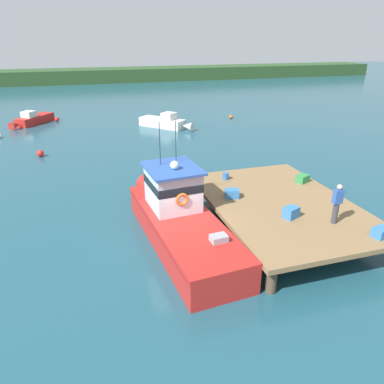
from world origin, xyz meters
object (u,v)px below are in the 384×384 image
deckhand_by_the_boat (337,203)px  mooring_buoy_channel_marker (40,153)px  mooring_buoy_spare_mooring (231,117)px  main_fishing_boat (178,216)px  moored_boat_far_left (32,120)px  crate_single_far (232,193)px  moored_boat_outer_mooring (166,122)px  bait_bucket (226,176)px  crate_single_by_cleat (291,212)px  crate_stack_near_edge (381,232)px  mooring_buoy_inshore (57,119)px  crate_stack_mid_dock (303,179)px

deckhand_by_the_boat → mooring_buoy_channel_marker: size_ratio=3.31×
mooring_buoy_channel_marker → mooring_buoy_spare_mooring: bearing=24.4°
main_fishing_boat → moored_boat_far_left: main_fishing_boat is taller
crate_single_far → moored_boat_outer_mooring: size_ratio=0.12×
crate_single_far → bait_bucket: bearing=75.1°
moored_boat_far_left → mooring_buoy_spare_mooring: size_ratio=12.76×
crate_single_by_cleat → moored_boat_outer_mooring: bearing=90.3°
deckhand_by_the_boat → mooring_buoy_spare_mooring: 25.71m
main_fishing_boat → deckhand_by_the_boat: (5.64, -2.69, 1.05)m
crate_stack_near_edge → mooring_buoy_spare_mooring: (5.13, 26.33, -1.19)m
crate_single_by_cleat → mooring_buoy_channel_marker: crate_single_by_cleat is taller
deckhand_by_the_boat → moored_boat_outer_mooring: (-1.50, 22.88, -1.56)m
crate_single_by_cleat → mooring_buoy_inshore: (-10.19, 27.84, -1.21)m
crate_single_by_cleat → mooring_buoy_spare_mooring: (7.46, 24.02, -1.24)m
crate_stack_mid_dock → mooring_buoy_inshore: size_ratio=1.37×
deckhand_by_the_boat → crate_single_far: bearing=130.3°
crate_single_far → crate_stack_near_edge: (3.85, -4.85, -0.02)m
bait_bucket → mooring_buoy_spare_mooring: (8.39, 19.25, -1.18)m
crate_stack_near_edge → moored_boat_outer_mooring: crate_stack_near_edge is taller
crate_single_by_cleat → moored_boat_outer_mooring: 22.00m
crate_stack_near_edge → deckhand_by_the_boat: bearing=123.5°
crate_stack_mid_dock → mooring_buoy_inshore: (-12.82, 24.59, -1.17)m
crate_stack_near_edge → mooring_buoy_channel_marker: (-13.18, 18.03, -1.14)m
mooring_buoy_spare_mooring → deckhand_by_the_boat: bearing=-103.7°
crate_stack_near_edge → mooring_buoy_channel_marker: size_ratio=1.22×
crate_single_by_cleat → moored_boat_far_left: (-12.43, 27.28, -0.97)m
moored_boat_outer_mooring → mooring_buoy_channel_marker: moored_boat_outer_mooring is taller
moored_boat_far_left → mooring_buoy_channel_marker: bearing=-82.2°
mooring_buoy_inshore → crate_single_far: bearing=-71.1°
crate_single_far → deckhand_by_the_boat: deckhand_by_the_boat is taller
crate_single_far → bait_bucket: size_ratio=1.76×
mooring_buoy_spare_mooring → crate_stack_near_edge: bearing=-101.0°
bait_bucket → deckhand_by_the_boat: size_ratio=0.21×
deckhand_by_the_boat → main_fishing_boat: bearing=154.5°
deckhand_by_the_boat → moored_boat_outer_mooring: bearing=93.7°
main_fishing_boat → mooring_buoy_spare_mooring: size_ratio=25.95×
mooring_buoy_inshore → mooring_buoy_spare_mooring: bearing=-12.2°
main_fishing_boat → bait_bucket: size_ratio=29.18×
crate_single_far → crate_single_by_cleat: (1.52, -2.54, 0.03)m
crate_stack_near_edge → moored_boat_far_left: size_ratio=0.12×
moored_boat_outer_mooring → mooring_buoy_channel_marker: 12.43m
crate_single_by_cleat → bait_bucket: (-0.93, 4.77, -0.06)m
crate_stack_near_edge → moored_boat_far_left: 33.08m
moored_boat_far_left → mooring_buoy_spare_mooring: 20.15m
crate_single_far → crate_stack_near_edge: 6.19m
deckhand_by_the_boat → mooring_buoy_inshore: deckhand_by_the_boat is taller
moored_boat_outer_mooring → mooring_buoy_channel_marker: bearing=-149.7°
main_fishing_boat → crate_single_far: (2.74, 0.74, 0.39)m
crate_single_far → moored_boat_outer_mooring: (1.41, 19.45, -0.90)m
crate_single_far → mooring_buoy_channel_marker: crate_single_far is taller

